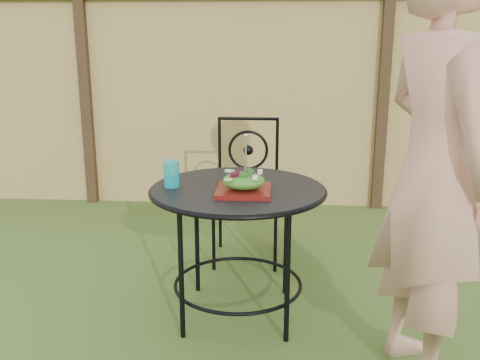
% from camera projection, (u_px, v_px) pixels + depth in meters
% --- Properties ---
extents(ground, '(60.00, 60.00, 0.00)m').
position_uv_depth(ground, '(198.00, 325.00, 2.83)').
color(ground, '#294A18').
rests_on(ground, ground).
extents(fence, '(8.00, 0.12, 1.90)m').
position_uv_depth(fence, '(232.00, 100.00, 4.71)').
color(fence, tan).
rests_on(fence, ground).
extents(patio_table, '(0.92, 0.92, 0.72)m').
position_uv_depth(patio_table, '(238.00, 213.00, 2.81)').
color(patio_table, black).
rests_on(patio_table, ground).
extents(patio_chair, '(0.46, 0.46, 0.95)m').
position_uv_depth(patio_chair, '(247.00, 186.00, 3.62)').
color(patio_chair, black).
rests_on(patio_chair, ground).
extents(diner, '(0.62, 0.78, 1.88)m').
position_uv_depth(diner, '(435.00, 172.00, 2.20)').
color(diner, tan).
rests_on(diner, ground).
extents(salad_plate, '(0.27, 0.27, 0.02)m').
position_uv_depth(salad_plate, '(244.00, 191.00, 2.67)').
color(salad_plate, '#410B09').
rests_on(salad_plate, patio_table).
extents(salad, '(0.21, 0.21, 0.08)m').
position_uv_depth(salad, '(244.00, 181.00, 2.65)').
color(salad, '#235614').
rests_on(salad, salad_plate).
extents(fork, '(0.01, 0.01, 0.18)m').
position_uv_depth(fork, '(246.00, 155.00, 2.62)').
color(fork, silver).
rests_on(fork, salad).
extents(drinking_glass, '(0.08, 0.08, 0.14)m').
position_uv_depth(drinking_glass, '(171.00, 174.00, 2.77)').
color(drinking_glass, '#0E98A2').
rests_on(drinking_glass, patio_table).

